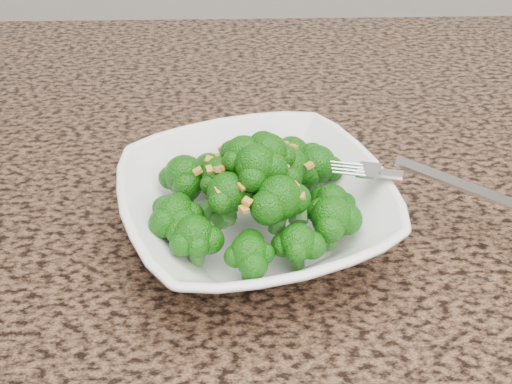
{
  "coord_description": "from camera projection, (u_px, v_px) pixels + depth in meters",
  "views": [
    {
      "loc": [
        -0.15,
        -0.15,
        1.3
      ],
      "look_at": [
        -0.14,
        0.3,
        0.95
      ],
      "focal_mm": 45.0,
      "sensor_mm": 36.0,
      "label": 1
    }
  ],
  "objects": [
    {
      "name": "fork",
      "position": [
        395.0,
        174.0,
        0.57
      ],
      "size": [
        0.19,
        0.1,
        0.01
      ],
      "primitive_type": null,
      "rotation": [
        0.0,
        0.0,
        -0.37
      ],
      "color": "silver",
      "rests_on": "bowl"
    },
    {
      "name": "granite_counter",
      "position": [
        401.0,
        245.0,
        0.62
      ],
      "size": [
        1.64,
        1.04,
        0.03
      ],
      "primitive_type": "cube",
      "color": "brown",
      "rests_on": "cabinet"
    },
    {
      "name": "bowl",
      "position": [
        256.0,
        209.0,
        0.59
      ],
      "size": [
        0.3,
        0.3,
        0.06
      ],
      "primitive_type": "imported",
      "rotation": [
        0.0,
        0.0,
        0.3
      ],
      "color": "white",
      "rests_on": "granite_counter"
    },
    {
      "name": "garlic_topping",
      "position": [
        256.0,
        114.0,
        0.53
      ],
      "size": [
        0.13,
        0.13,
        0.01
      ],
      "primitive_type": null,
      "color": "#BC8D2D",
      "rests_on": "broccoli_pile"
    },
    {
      "name": "broccoli_pile",
      "position": [
        256.0,
        152.0,
        0.55
      ],
      "size": [
        0.21,
        0.21,
        0.07
      ],
      "primitive_type": null,
      "color": "#155F0A",
      "rests_on": "bowl"
    }
  ]
}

